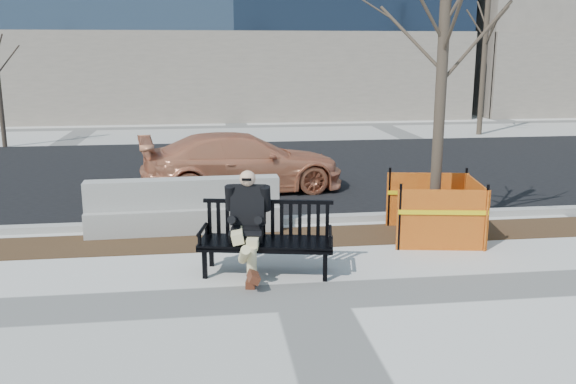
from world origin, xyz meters
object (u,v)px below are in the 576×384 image
Objects in this scene: seated_man at (248,271)px; sedan at (243,191)px; bench at (266,273)px; tree_fence at (433,238)px; jersey_barrier_left at (185,231)px.

sedan is at bearing 98.63° from seated_man.
sedan is (0.25, 5.34, 0.00)m from seated_man.
tree_fence is at bearing 35.34° from bench.
bench is 0.29m from seated_man.
bench is 2.65m from jersey_barrier_left.
seated_man is 2.44m from jersey_barrier_left.
sedan reaches higher than bench.
bench is 0.36× the size of tree_fence.
jersey_barrier_left is (-4.32, 0.96, 0.00)m from tree_fence.
seated_man reaches higher than bench.
seated_man reaches higher than jersey_barrier_left.
bench is 1.31× the size of seated_man.
jersey_barrier_left is (-1.25, -3.12, 0.00)m from sedan.
tree_fence is 1.20× the size of sedan.
jersey_barrier_left is at bearing 129.75° from bench.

